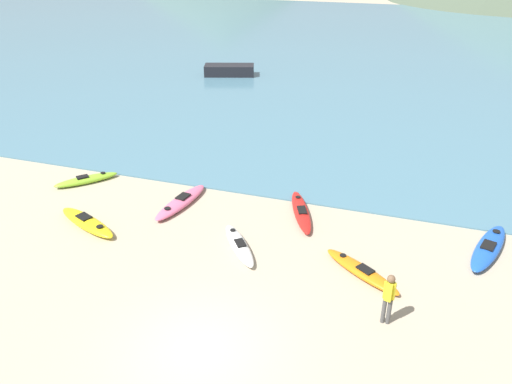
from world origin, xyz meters
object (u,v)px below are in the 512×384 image
Objects in this scene: kayak_on_sand_6 at (86,180)px; person_near_foreground at (389,296)px; kayak_on_sand_0 at (489,248)px; kayak_on_sand_1 at (181,202)px; kayak_on_sand_5 at (361,271)px; moored_boat_1 at (229,70)px; kayak_on_sand_4 at (301,211)px; kayak_on_sand_2 at (87,222)px; kayak_on_sand_3 at (239,245)px.

person_near_foreground is at bearing -20.53° from kayak_on_sand_6.
kayak_on_sand_1 is (-11.77, -0.29, -0.02)m from kayak_on_sand_0.
kayak_on_sand_5 is 1.17× the size of kayak_on_sand_6.
kayak_on_sand_1 is 9.81m from person_near_foreground.
moored_boat_1 is (-17.51, 20.26, 0.30)m from kayak_on_sand_0.
kayak_on_sand_4 is at bearing 175.95° from kayak_on_sand_0.
kayak_on_sand_2 is 23.39m from moored_boat_1.
kayak_on_sand_1 reaches higher than kayak_on_sand_6.
kayak_on_sand_2 is 8.31m from kayak_on_sand_4.
kayak_on_sand_1 is at bearing 152.38° from person_near_foreground.
kayak_on_sand_6 is 0.60× the size of moored_boat_1.
moored_boat_1 is at bearing 105.60° from kayak_on_sand_1.
kayak_on_sand_0 is 11.77m from kayak_on_sand_1.
kayak_on_sand_2 is (-2.69, -2.63, 0.01)m from kayak_on_sand_1.
kayak_on_sand_2 is at bearing -178.91° from kayak_on_sand_5.
kayak_on_sand_4 is at bearing 1.17° from kayak_on_sand_6.
kayak_on_sand_0 reaches higher than kayak_on_sand_3.
kayak_on_sand_2 is 11.53m from person_near_foreground.
kayak_on_sand_0 is 1.04× the size of kayak_on_sand_1.
kayak_on_sand_1 is at bearing 162.45° from kayak_on_sand_5.
kayak_on_sand_2 is 1.26× the size of kayak_on_sand_3.
kayak_on_sand_1 is 4.95m from kayak_on_sand_4.
kayak_on_sand_0 reaches higher than kayak_on_sand_1.
kayak_on_sand_5 is 26.63m from moored_boat_1.
kayak_on_sand_0 is at bearing 11.43° from kayak_on_sand_2.
kayak_on_sand_1 is 1.05× the size of kayak_on_sand_2.
kayak_on_sand_3 is (-8.39, -2.57, -0.02)m from kayak_on_sand_0.
kayak_on_sand_2 is 1.99× the size of person_near_foreground.
kayak_on_sand_5 is at bearing 1.09° from kayak_on_sand_2.
person_near_foreground is (13.64, -5.11, 0.79)m from kayak_on_sand_6.
kayak_on_sand_4 is at bearing 131.18° from kayak_on_sand_5.
kayak_on_sand_0 is 4.89m from kayak_on_sand_5.
moored_boat_1 is (-10.63, 19.77, 0.32)m from kayak_on_sand_4.
person_near_foreground is 28.93m from moored_boat_1.
kayak_on_sand_3 is at bearing -116.39° from kayak_on_sand_4.
moored_boat_1 is (-9.11, 22.83, 0.31)m from kayak_on_sand_3.
kayak_on_sand_3 is 5.80m from person_near_foreground.
kayak_on_sand_6 reaches higher than kayak_on_sand_5.
kayak_on_sand_6 is (-16.75, 0.29, -0.02)m from kayak_on_sand_0.
kayak_on_sand_2 is 3.94m from kayak_on_sand_6.
moored_boat_1 is at bearing 130.83° from kayak_on_sand_0.
moored_boat_1 is at bearing 118.26° from kayak_on_sand_4.
kayak_on_sand_5 is at bearing -48.82° from kayak_on_sand_4.
person_near_foreground is (-3.11, -4.82, 0.77)m from kayak_on_sand_0.
moored_boat_1 reaches higher than kayak_on_sand_0.
kayak_on_sand_3 is 4.33m from kayak_on_sand_5.
kayak_on_sand_6 is at bearing 161.14° from kayak_on_sand_3.
kayak_on_sand_0 is 1.09× the size of kayak_on_sand_2.
person_near_foreground is (0.96, -2.10, 0.81)m from kayak_on_sand_5.
kayak_on_sand_1 is 8.08m from kayak_on_sand_5.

